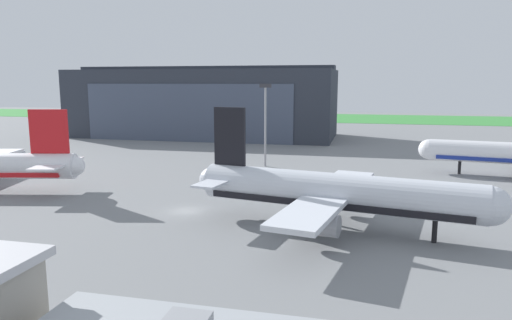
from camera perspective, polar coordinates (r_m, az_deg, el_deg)
The scene contains 6 objects.
ground_plane at distance 64.96m, azimuth -8.52°, elevation -6.12°, with size 440.00×440.00×0.00m, color slate.
grass_field_strip at distance 231.98m, azimuth 7.42°, elevation 5.11°, with size 440.00×56.00×0.08m, color #398A3C.
maintenance_hangar at distance 152.38m, azimuth -6.33°, elevation 6.87°, with size 82.46×30.95×22.13m.
airliner_near_left at distance 55.86m, azimuth 9.75°, elevation -3.98°, with size 35.89×30.05×14.18m.
baggage_tug at distance 118.52m, azimuth -27.14°, elevation 0.58°, with size 4.22×3.30×2.07m.
apron_light_mast at distance 96.37m, azimuth 1.14°, elevation 5.13°, with size 2.40×0.50×16.93m.
Camera 1 is at (23.49, -58.03, 17.33)m, focal length 33.05 mm.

